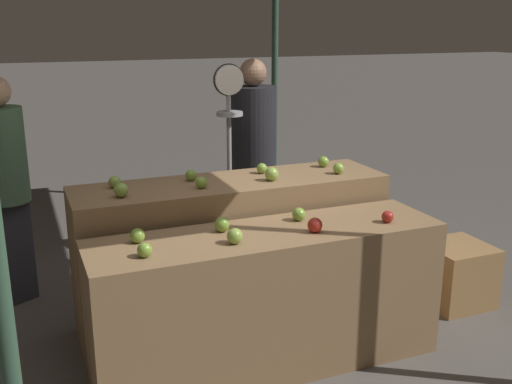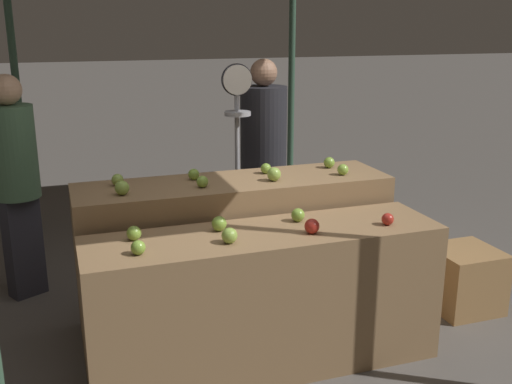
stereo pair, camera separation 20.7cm
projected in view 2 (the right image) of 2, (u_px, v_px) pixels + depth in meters
The scene contains 22 objects.
ground_plane at pixel (265, 363), 3.61m from camera, with size 60.00×60.00×0.00m, color #59544F.
display_counter_front at pixel (265, 300), 3.49m from camera, with size 2.05×0.55×0.84m, color olive.
display_counter_back at pixel (235, 252), 4.02m from camera, with size 2.05×0.55×0.99m, color olive.
apple_front_0 at pixel (138, 248), 3.04m from camera, with size 0.08×0.08×0.08m, color #7AA338.
apple_front_1 at pixel (229, 236), 3.19m from camera, with size 0.09×0.09×0.09m, color #8EB247.
apple_front_2 at pixel (312, 226), 3.34m from camera, with size 0.09×0.09×0.09m, color #AD281E.
apple_front_3 at pixel (388, 219), 3.48m from camera, with size 0.07×0.07×0.07m, color #AD281E.
apple_front_4 at pixel (134, 233), 3.24m from camera, with size 0.08×0.08×0.08m, color #7AA338.
apple_front_5 at pixel (219, 224), 3.38m from camera, with size 0.09×0.09×0.09m, color #7AA338.
apple_front_6 at pixel (298, 215), 3.54m from camera, with size 0.08×0.08×0.08m, color #7AA338.
apple_back_0 at pixel (122, 188), 3.54m from camera, with size 0.09×0.09×0.09m, color #8EB247.
apple_back_1 at pixel (202, 182), 3.70m from camera, with size 0.07×0.07×0.07m, color #84AD3D.
apple_back_2 at pixel (274, 174), 3.85m from camera, with size 0.09×0.09×0.09m, color #8EB247.
apple_back_3 at pixel (343, 170), 4.00m from camera, with size 0.08×0.08×0.08m, color #84AD3D.
apple_back_4 at pixel (118, 180), 3.74m from camera, with size 0.08×0.08×0.08m, color #8EB247.
apple_back_5 at pixel (194, 174), 3.88m from camera, with size 0.07×0.07×0.07m, color #7AA338.
apple_back_6 at pixel (266, 168), 4.04m from camera, with size 0.07×0.07×0.07m, color #7AA338.
apple_back_7 at pixel (329, 163), 4.20m from camera, with size 0.08×0.08×0.08m, color #7AA338.
produce_scale at pixel (237, 128), 4.55m from camera, with size 0.24×0.20×1.69m.
person_vendor_at_scale at pixel (263, 147), 5.03m from camera, with size 0.43×0.43×1.70m.
person_customer_left at pixel (15, 172), 4.27m from camera, with size 0.45×0.45×1.64m.
wooden_crate_side at pixel (464, 279), 4.25m from camera, with size 0.45×0.45×0.45m, color #9E7547.
Camera 2 is at (-1.08, -3.00, 1.98)m, focal length 42.00 mm.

